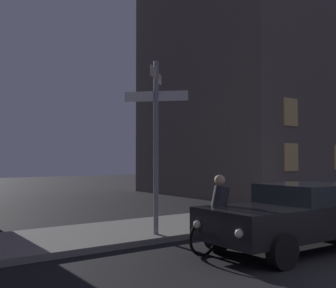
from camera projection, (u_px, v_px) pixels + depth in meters
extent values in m
cube|color=gray|center=(159.00, 228.00, 10.94)|extent=(40.00, 2.86, 0.14)
cylinder|color=gray|center=(156.00, 147.00, 9.74)|extent=(0.12, 0.12, 4.16)
cube|color=beige|center=(156.00, 76.00, 9.81)|extent=(0.96, 0.96, 0.24)
cube|color=white|center=(156.00, 96.00, 9.79)|extent=(1.12, 1.12, 0.24)
cube|color=black|center=(296.00, 219.00, 8.62)|extent=(4.45, 1.87, 0.63)
cube|color=#23282D|center=(309.00, 193.00, 8.88)|extent=(2.01, 1.64, 0.41)
cylinder|color=black|center=(283.00, 251.00, 7.09)|extent=(0.65, 0.24, 0.64)
cylinder|color=black|center=(218.00, 236.00, 8.51)|extent=(0.65, 0.24, 0.64)
cylinder|color=black|center=(306.00, 223.00, 10.12)|extent=(0.65, 0.24, 0.64)
sphere|color=#F9EFCC|center=(239.00, 234.00, 6.90)|extent=(0.16, 0.16, 0.16)
sphere|color=#F9EFCC|center=(197.00, 224.00, 7.86)|extent=(0.16, 0.16, 0.16)
torus|color=black|center=(242.00, 232.00, 8.67)|extent=(0.72, 0.06, 0.72)
torus|color=black|center=(203.00, 238.00, 8.03)|extent=(0.72, 0.06, 0.72)
cylinder|color=red|center=(224.00, 223.00, 8.36)|extent=(1.00, 0.05, 0.04)
cylinder|color=#26262D|center=(220.00, 200.00, 8.32)|extent=(0.45, 0.32, 0.61)
sphere|color=tan|center=(220.00, 180.00, 8.34)|extent=(0.22, 0.22, 0.22)
cylinder|color=black|center=(219.00, 224.00, 8.41)|extent=(0.34, 0.12, 0.55)
cylinder|color=black|center=(225.00, 225.00, 8.26)|extent=(0.34, 0.12, 0.55)
cube|color=#6B6056|center=(261.00, 67.00, 23.70)|extent=(11.13, 9.71, 14.66)
cube|color=#F2C672|center=(291.00, 157.00, 17.38)|extent=(0.90, 0.06, 1.20)
cube|color=#F2C672|center=(291.00, 112.00, 17.45)|extent=(0.90, 0.06, 1.20)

